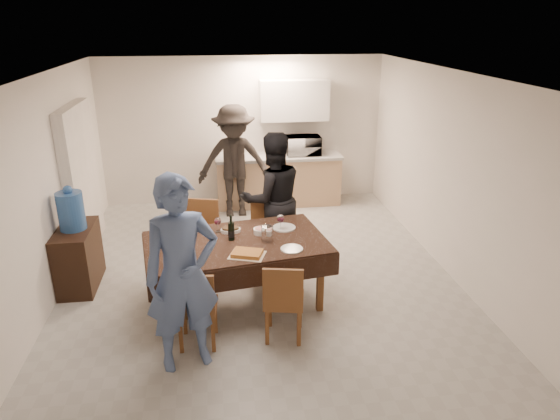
{
  "coord_description": "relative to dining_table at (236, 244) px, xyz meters",
  "views": [
    {
      "loc": [
        -0.52,
        -5.88,
        3.2
      ],
      "look_at": [
        0.23,
        -0.3,
        1.03
      ],
      "focal_mm": 32.0,
      "sensor_mm": 36.0,
      "label": 1
    }
  ],
  "objects": [
    {
      "name": "dining_table",
      "position": [
        0.0,
        0.0,
        0.0
      ],
      "size": [
        2.21,
        1.5,
        0.8
      ],
      "rotation": [
        0.0,
        0.0,
        0.16
      ],
      "color": "black",
      "rests_on": "floor"
    },
    {
      "name": "kitchen_worktop",
      "position": [
        0.93,
        3.32,
        0.12
      ],
      "size": [
        2.24,
        0.64,
        0.05
      ],
      "primitive_type": "cube",
      "color": "#A5A4A0",
      "rests_on": "kitchen_base_cabinet"
    },
    {
      "name": "plate_far_left",
      "position": [
        -0.6,
        0.3,
        0.05
      ],
      "size": [
        0.29,
        0.29,
        0.02
      ],
      "primitive_type": "cylinder",
      "color": "silver",
      "rests_on": "dining_table"
    },
    {
      "name": "water_jug",
      "position": [
        -1.95,
        0.67,
        0.25
      ],
      "size": [
        0.31,
        0.31,
        0.47
      ],
      "primitive_type": "cylinder",
      "color": "#3569B4",
      "rests_on": "console"
    },
    {
      "name": "person_kitchen",
      "position": [
        0.13,
        2.87,
        0.19
      ],
      "size": [
        1.23,
        0.7,
        1.9
      ],
      "primitive_type": "imported",
      "color": "black",
      "rests_on": "floor"
    },
    {
      "name": "ceiling",
      "position": [
        0.33,
        0.64,
        1.84
      ],
      "size": [
        5.0,
        6.0,
        0.02
      ],
      "primitive_type": "cube",
      "color": "white",
      "rests_on": "wall_back"
    },
    {
      "name": "floor",
      "position": [
        0.33,
        0.64,
        -0.76
      ],
      "size": [
        5.0,
        6.0,
        0.02
      ],
      "primitive_type": "cube",
      "color": "#A4A4A0",
      "rests_on": "ground"
    },
    {
      "name": "wine_glass_a",
      "position": [
        -0.55,
        -0.25,
        0.12
      ],
      "size": [
        0.08,
        0.08,
        0.18
      ],
      "primitive_type": null,
      "color": "white",
      "rests_on": "dining_table"
    },
    {
      "name": "person_near",
      "position": [
        -0.55,
        -1.05,
        0.21
      ],
      "size": [
        0.81,
        0.64,
        1.94
      ],
      "primitive_type": "imported",
      "rotation": [
        0.0,
        0.0,
        0.28
      ],
      "color": "#506899",
      "rests_on": "floor"
    },
    {
      "name": "chair_near_left",
      "position": [
        -0.45,
        -0.83,
        -0.22
      ],
      "size": [
        0.43,
        0.43,
        0.48
      ],
      "rotation": [
        0.0,
        0.0,
        -0.08
      ],
      "color": "brown",
      "rests_on": "floor"
    },
    {
      "name": "console",
      "position": [
        -1.95,
        0.67,
        -0.37
      ],
      "size": [
        0.42,
        0.85,
        0.78
      ],
      "primitive_type": "cube",
      "color": "black",
      "rests_on": "floor"
    },
    {
      "name": "stub_partition",
      "position": [
        -2.09,
        1.84,
        0.29
      ],
      "size": [
        0.15,
        1.4,
        2.1
      ],
      "primitive_type": "cube",
      "color": "silver",
      "rests_on": "floor"
    },
    {
      "name": "water_pitcher",
      "position": [
        0.35,
        -0.05,
        0.13
      ],
      "size": [
        0.12,
        0.12,
        0.19
      ],
      "primitive_type": "cylinder",
      "color": "white",
      "rests_on": "dining_table"
    },
    {
      "name": "mushroom_dish",
      "position": [
        -0.05,
        0.28,
        0.06
      ],
      "size": [
        0.22,
        0.22,
        0.04
      ],
      "primitive_type": "cylinder",
      "color": "silver",
      "rests_on": "dining_table"
    },
    {
      "name": "wine_glass_b",
      "position": [
        0.55,
        0.25,
        0.14
      ],
      "size": [
        0.09,
        0.09,
        0.21
      ],
      "primitive_type": null,
      "color": "white",
      "rests_on": "dining_table"
    },
    {
      "name": "wall_front",
      "position": [
        0.33,
        -2.36,
        0.54
      ],
      "size": [
        5.0,
        0.02,
        2.6
      ],
      "primitive_type": "cube",
      "color": "silver",
      "rests_on": "floor"
    },
    {
      "name": "plate_near_right",
      "position": [
        0.6,
        -0.3,
        0.04
      ],
      "size": [
        0.25,
        0.25,
        0.01
      ],
      "primitive_type": "cylinder",
      "color": "silver",
      "rests_on": "dining_table"
    },
    {
      "name": "upper_cabinet",
      "position": [
        1.23,
        3.46,
        1.09
      ],
      "size": [
        1.2,
        0.34,
        0.7
      ],
      "primitive_type": "cube",
      "color": "silver",
      "rests_on": "wall_back"
    },
    {
      "name": "plate_far_right",
      "position": [
        0.6,
        0.3,
        0.05
      ],
      "size": [
        0.28,
        0.28,
        0.02
      ],
      "primitive_type": "cylinder",
      "color": "silver",
      "rests_on": "dining_table"
    },
    {
      "name": "wine_bottle",
      "position": [
        -0.05,
        0.05,
        0.19
      ],
      "size": [
        0.08,
        0.08,
        0.31
      ],
      "primitive_type": null,
      "color": "black",
      "rests_on": "dining_table"
    },
    {
      "name": "chair_far_right",
      "position": [
        0.45,
        0.66,
        -0.17
      ],
      "size": [
        0.46,
        0.46,
        0.52
      ],
      "rotation": [
        0.0,
        0.0,
        3.08
      ],
      "color": "brown",
      "rests_on": "floor"
    },
    {
      "name": "plate_near_left",
      "position": [
        -0.6,
        -0.3,
        0.04
      ],
      "size": [
        0.27,
        0.27,
        0.02
      ],
      "primitive_type": "cylinder",
      "color": "silver",
      "rests_on": "dining_table"
    },
    {
      "name": "person_far",
      "position": [
        0.55,
        1.05,
        0.15
      ],
      "size": [
        1.01,
        0.86,
        1.83
      ],
      "primitive_type": "imported",
      "rotation": [
        0.0,
        0.0,
        3.35
      ],
      "color": "black",
      "rests_on": "floor"
    },
    {
      "name": "chair_near_right",
      "position": [
        0.45,
        -0.84,
        -0.21
      ],
      "size": [
        0.48,
        0.48,
        0.49
      ],
      "rotation": [
        0.0,
        0.0,
        -0.2
      ],
      "color": "brown",
      "rests_on": "floor"
    },
    {
      "name": "wine_glass_c",
      "position": [
        -0.2,
        0.3,
        0.13
      ],
      "size": [
        0.08,
        0.08,
        0.19
      ],
      "primitive_type": null,
      "color": "white",
      "rests_on": "dining_table"
    },
    {
      "name": "wall_right",
      "position": [
        2.83,
        0.64,
        0.54
      ],
      "size": [
        0.02,
        6.0,
        2.6
      ],
      "primitive_type": "cube",
      "color": "silver",
      "rests_on": "floor"
    },
    {
      "name": "savoury_tart",
      "position": [
        0.1,
        -0.38,
        0.06
      ],
      "size": [
        0.44,
        0.38,
        0.05
      ],
      "primitive_type": "cube",
      "rotation": [
        0.0,
        0.0,
        -0.33
      ],
      "color": "#BA8436",
      "rests_on": "dining_table"
    },
    {
      "name": "microwave",
      "position": [
        1.38,
        3.32,
        0.31
      ],
      "size": [
        0.6,
        0.41,
        0.33
      ],
      "primitive_type": "imported",
      "rotation": [
        0.0,
        0.0,
        3.14
      ],
      "color": "silver",
      "rests_on": "kitchen_worktop"
    },
    {
      "name": "salad_bowl",
      "position": [
        0.3,
        0.18,
        0.07
      ],
      "size": [
        0.17,
        0.17,
        0.07
      ],
      "primitive_type": "cylinder",
      "color": "silver",
      "rests_on": "dining_table"
    },
    {
      "name": "wall_left",
      "position": [
        -2.17,
        0.64,
        0.54
      ],
      "size": [
        0.02,
        6.0,
        2.6
      ],
      "primitive_type": "cube",
      "color": "silver",
      "rests_on": "floor"
    },
    {
      "name": "chair_far_left",
      "position": [
        -0.45,
        0.66,
        -0.15
      ],
      "size": [
        0.55,
        0.56,
        0.54
      ],
      "rotation": [
        0.0,
        0.0,
        2.88
      ],
      "color": "brown",
      "rests_on": "floor"
    },
    {
      "name": "wall_back",
      "position": [
        0.33,
        3.64,
        0.54
      ],
      "size": [
        5.0,
        0.02,
        2.6
      ],
      "primitive_type": "cube",
      "color": "silver",
      "rests_on": "floor"
    },
    {
      "name": "kitchen_base_cabinet",
      "position": [
        0.93,
        3.32,
        -0.33
      ],
      "size": [
        2.2,
        0.6,
        0.86
      ],
      "primitive_type": "cube",
      "color": "tan",
      "rests_on": "floor"
    }
  ]
}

